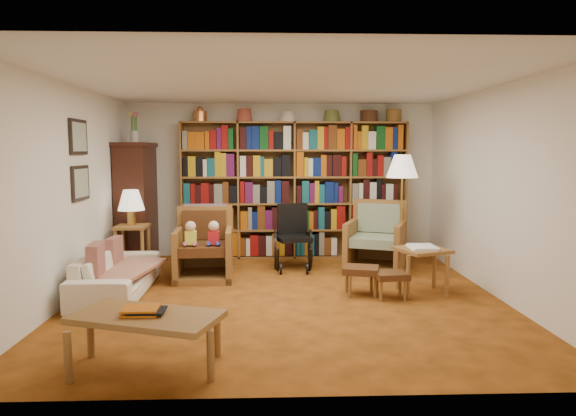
{
  "coord_description": "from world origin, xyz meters",
  "views": [
    {
      "loc": [
        -0.2,
        -5.95,
        1.73
      ],
      "look_at": [
        0.04,
        0.6,
        1.0
      ],
      "focal_mm": 32.0,
      "sensor_mm": 36.0,
      "label": 1
    }
  ],
  "objects_px": {
    "armchair_leather": "(205,248)",
    "coffee_table": "(147,320)",
    "footstool_a": "(361,272)",
    "side_table_papers": "(422,255)",
    "floor_lamp": "(402,171)",
    "side_table_lamp": "(132,238)",
    "footstool_b": "(391,277)",
    "wheelchair": "(293,239)",
    "armchair_sage": "(374,243)",
    "sofa": "(117,273)"
  },
  "relations": [
    {
      "from": "armchair_leather",
      "to": "armchair_sage",
      "type": "height_order",
      "value": "armchair_sage"
    },
    {
      "from": "wheelchair",
      "to": "floor_lamp",
      "type": "bearing_deg",
      "value": -10.66
    },
    {
      "from": "footstool_b",
      "to": "side_table_papers",
      "type": "bearing_deg",
      "value": 25.36
    },
    {
      "from": "sofa",
      "to": "floor_lamp",
      "type": "height_order",
      "value": "floor_lamp"
    },
    {
      "from": "side_table_lamp",
      "to": "floor_lamp",
      "type": "xyz_separation_m",
      "value": [
        3.82,
        -0.07,
        0.94
      ]
    },
    {
      "from": "armchair_leather",
      "to": "floor_lamp",
      "type": "xyz_separation_m",
      "value": [
        2.77,
        0.2,
        1.05
      ]
    },
    {
      "from": "footstool_b",
      "to": "footstool_a",
      "type": "bearing_deg",
      "value": 152.62
    },
    {
      "from": "side_table_papers",
      "to": "floor_lamp",
      "type": "bearing_deg",
      "value": 88.65
    },
    {
      "from": "wheelchair",
      "to": "footstool_a",
      "type": "bearing_deg",
      "value": -62.54
    },
    {
      "from": "armchair_leather",
      "to": "coffee_table",
      "type": "height_order",
      "value": "armchair_leather"
    },
    {
      "from": "wheelchair",
      "to": "footstool_b",
      "type": "height_order",
      "value": "wheelchair"
    },
    {
      "from": "armchair_sage",
      "to": "floor_lamp",
      "type": "bearing_deg",
      "value": -32.41
    },
    {
      "from": "floor_lamp",
      "to": "coffee_table",
      "type": "relative_size",
      "value": 1.32
    },
    {
      "from": "side_table_lamp",
      "to": "footstool_a",
      "type": "relative_size",
      "value": 1.43
    },
    {
      "from": "sofa",
      "to": "coffee_table",
      "type": "distance_m",
      "value": 2.34
    },
    {
      "from": "armchair_sage",
      "to": "footstool_a",
      "type": "relative_size",
      "value": 2.28
    },
    {
      "from": "side_table_lamp",
      "to": "wheelchair",
      "type": "relative_size",
      "value": 0.72
    },
    {
      "from": "side_table_lamp",
      "to": "armchair_leather",
      "type": "bearing_deg",
      "value": -14.33
    },
    {
      "from": "sofa",
      "to": "armchair_leather",
      "type": "height_order",
      "value": "armchair_leather"
    },
    {
      "from": "floor_lamp",
      "to": "footstool_a",
      "type": "distance_m",
      "value": 1.82
    },
    {
      "from": "floor_lamp",
      "to": "armchair_leather",
      "type": "bearing_deg",
      "value": -175.8
    },
    {
      "from": "sofa",
      "to": "coffee_table",
      "type": "xyz_separation_m",
      "value": [
        0.87,
        -2.17,
        0.14
      ]
    },
    {
      "from": "floor_lamp",
      "to": "footstool_b",
      "type": "relative_size",
      "value": 4.11
    },
    {
      "from": "side_table_lamp",
      "to": "sofa",
      "type": "bearing_deg",
      "value": -84.83
    },
    {
      "from": "side_table_papers",
      "to": "footstool_b",
      "type": "height_order",
      "value": "side_table_papers"
    },
    {
      "from": "side_table_lamp",
      "to": "armchair_leather",
      "type": "distance_m",
      "value": 1.09
    },
    {
      "from": "armchair_sage",
      "to": "coffee_table",
      "type": "relative_size",
      "value": 0.86
    },
    {
      "from": "floor_lamp",
      "to": "coffee_table",
      "type": "xyz_separation_m",
      "value": [
        -2.85,
        -3.21,
        -1.05
      ]
    },
    {
      "from": "sofa",
      "to": "wheelchair",
      "type": "xyz_separation_m",
      "value": [
        2.19,
        1.33,
        0.18
      ]
    },
    {
      "from": "footstool_b",
      "to": "coffee_table",
      "type": "bearing_deg",
      "value": -142.09
    },
    {
      "from": "side_table_lamp",
      "to": "wheelchair",
      "type": "distance_m",
      "value": 2.3
    },
    {
      "from": "side_table_papers",
      "to": "footstool_a",
      "type": "bearing_deg",
      "value": -177.58
    },
    {
      "from": "coffee_table",
      "to": "side_table_papers",
      "type": "bearing_deg",
      "value": 36.25
    },
    {
      "from": "sofa",
      "to": "side_table_papers",
      "type": "distance_m",
      "value": 3.7
    },
    {
      "from": "sofa",
      "to": "coffee_table",
      "type": "height_order",
      "value": "sofa"
    },
    {
      "from": "wheelchair",
      "to": "side_table_papers",
      "type": "relative_size",
      "value": 1.39
    },
    {
      "from": "side_table_papers",
      "to": "armchair_sage",
      "type": "bearing_deg",
      "value": 103.06
    },
    {
      "from": "armchair_leather",
      "to": "footstool_b",
      "type": "distance_m",
      "value": 2.59
    },
    {
      "from": "armchair_sage",
      "to": "footstool_a",
      "type": "bearing_deg",
      "value": -107.5
    },
    {
      "from": "armchair_leather",
      "to": "floor_lamp",
      "type": "relative_size",
      "value": 0.58
    },
    {
      "from": "sofa",
      "to": "armchair_sage",
      "type": "bearing_deg",
      "value": -70.78
    },
    {
      "from": "footstool_b",
      "to": "floor_lamp",
      "type": "bearing_deg",
      "value": 71.39
    },
    {
      "from": "footstool_a",
      "to": "armchair_leather",
      "type": "bearing_deg",
      "value": 154.19
    },
    {
      "from": "footstool_b",
      "to": "coffee_table",
      "type": "distance_m",
      "value": 3.05
    },
    {
      "from": "wheelchair",
      "to": "coffee_table",
      "type": "distance_m",
      "value": 3.74
    },
    {
      "from": "side_table_lamp",
      "to": "footstool_b",
      "type": "relative_size",
      "value": 1.68
    },
    {
      "from": "armchair_leather",
      "to": "footstool_a",
      "type": "distance_m",
      "value": 2.22
    },
    {
      "from": "footstool_b",
      "to": "sofa",
      "type": "bearing_deg",
      "value": 174.81
    },
    {
      "from": "wheelchair",
      "to": "footstool_b",
      "type": "xyz_separation_m",
      "value": [
        1.08,
        -1.63,
        -0.18
      ]
    },
    {
      "from": "floor_lamp",
      "to": "side_table_lamp",
      "type": "bearing_deg",
      "value": 179.02
    }
  ]
}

